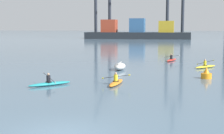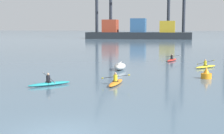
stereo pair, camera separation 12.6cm
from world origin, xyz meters
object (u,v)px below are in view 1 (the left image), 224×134
Objects in this scene: kayak_orange at (116,82)px; kayak_teal at (50,83)px; channel_buoy at (206,74)px; capsized_dinghy at (120,66)px; kayak_red at (171,60)px; kayak_yellow at (205,66)px; container_barge at (137,32)px.

kayak_teal is at bearing -163.13° from kayak_orange.
kayak_orange is (-6.97, -4.45, -0.19)m from channel_buoy.
capsized_dinghy is 0.76× the size of kayak_red.
kayak_orange reaches higher than capsized_dinghy.
kayak_red is at bearing 64.07° from capsized_dinghy.
kayak_red is 7.71m from kayak_yellow.
container_barge is 11.33× the size of kayak_orange.
container_barge is 82.74m from kayak_red.
kayak_orange is (4.77, 1.45, 0.00)m from kayak_teal.
kayak_red is 19.31m from kayak_orange.
container_barge is at bearing 100.64° from channel_buoy.
kayak_red and kayak_orange have the same top height.
kayak_teal is 4.99m from kayak_orange.
container_barge is at bearing 101.85° from kayak_yellow.
capsized_dinghy is 10.78m from kayak_teal.
kayak_teal is (-11.74, -5.90, -0.19)m from channel_buoy.
kayak_teal is at bearing -153.33° from channel_buoy.
kayak_teal and kayak_orange have the same top height.
capsized_dinghy is at bearing 98.20° from kayak_orange.
kayak_yellow is 14.31m from kayak_orange.
kayak_red and kayak_teal have the same top height.
container_barge is at bearing 96.28° from kayak_orange.
kayak_teal is at bearing -109.02° from capsized_dinghy.
channel_buoy is 8.27m from kayak_orange.
kayak_red is 1.00× the size of kayak_orange.
kayak_yellow reaches higher than capsized_dinghy.
channel_buoy reaches higher than kayak_yellow.
kayak_orange is at bearing -81.80° from capsized_dinghy.
capsized_dinghy is 8.83m from kayak_orange.
container_barge is at bearing 100.27° from kayak_red.
kayak_yellow is at bearing 86.44° from channel_buoy.
container_barge is 92.14m from capsized_dinghy.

